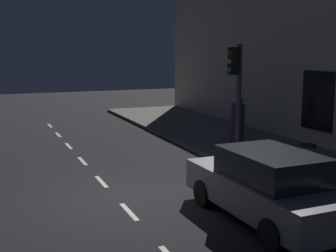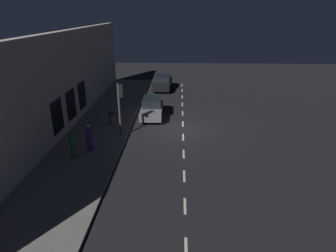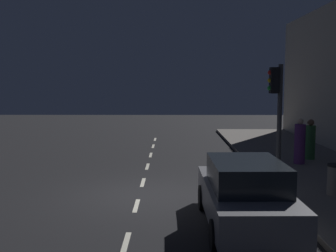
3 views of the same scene
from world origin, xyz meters
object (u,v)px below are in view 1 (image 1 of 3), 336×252
traffic_light (236,84)px  pedestrian_0 (240,119)px  pedestrian_1 (236,123)px  trash_bin (307,159)px  parked_car_0 (267,186)px

traffic_light → pedestrian_0: bearing=56.1°
pedestrian_1 → pedestrian_0: bearing=17.3°
pedestrian_0 → trash_bin: size_ratio=1.88×
traffic_light → pedestrian_0: 4.48m
trash_bin → pedestrian_0: bearing=78.6°
pedestrian_0 → trash_bin: 5.58m
traffic_light → pedestrian_0: traffic_light is taller
traffic_light → pedestrian_0: (2.30, 3.43, -1.75)m
parked_car_0 → trash_bin: 3.73m
parked_car_0 → pedestrian_0: 8.72m
traffic_light → parked_car_0: traffic_light is taller
parked_car_0 → pedestrian_1: size_ratio=2.48×
pedestrian_0 → traffic_light: bearing=144.1°
parked_car_0 → pedestrian_1: (3.33, 6.79, 0.16)m
parked_car_0 → trash_bin: bearing=36.4°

